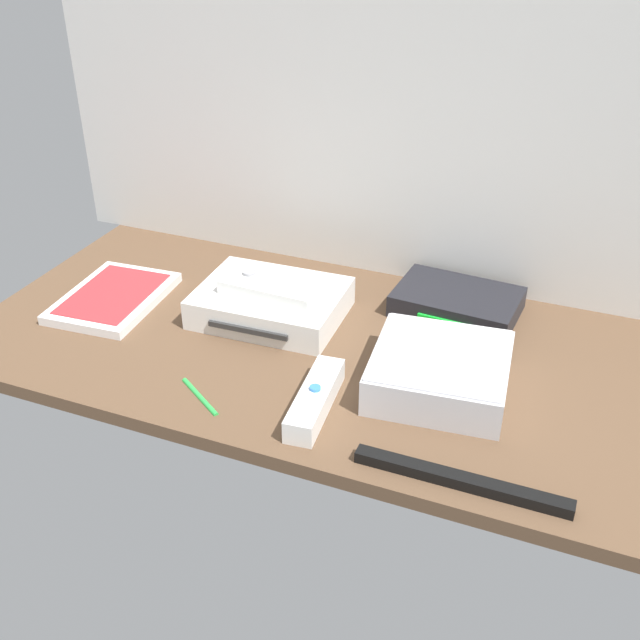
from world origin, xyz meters
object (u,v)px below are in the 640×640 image
(game_console, at_px, (271,303))
(remote_classic_pad, at_px, (274,285))
(remote_wand, at_px, (315,399))
(mini_computer, at_px, (440,371))
(game_case, at_px, (113,298))
(stylus_pen, at_px, (200,395))
(network_router, at_px, (457,302))
(sensor_bar, at_px, (461,481))

(game_console, bearing_deg, remote_classic_pad, -13.81)
(game_console, distance_m, remote_wand, 0.24)
(game_console, bearing_deg, mini_computer, -18.97)
(game_case, bearing_deg, remote_wand, -22.42)
(remote_classic_pad, height_order, stylus_pen, remote_classic_pad)
(mini_computer, height_order, remote_wand, mini_computer)
(stylus_pen, bearing_deg, network_router, 52.90)
(stylus_pen, bearing_deg, remote_classic_pad, 88.77)
(remote_classic_pad, bearing_deg, sensor_bar, -34.10)
(remote_wand, height_order, remote_classic_pad, remote_classic_pad)
(game_console, distance_m, stylus_pen, 0.22)
(game_case, distance_m, remote_wand, 0.41)
(mini_computer, height_order, stylus_pen, mini_computer)
(game_console, distance_m, remote_classic_pad, 0.03)
(remote_classic_pad, bearing_deg, game_console, 170.43)
(remote_classic_pad, bearing_deg, mini_computer, -14.86)
(stylus_pen, bearing_deg, remote_wand, 12.69)
(mini_computer, bearing_deg, game_case, 176.54)
(mini_computer, height_order, game_case, mini_computer)
(network_router, bearing_deg, game_console, -151.65)
(remote_classic_pad, bearing_deg, network_router, 27.50)
(network_router, bearing_deg, mini_computer, -79.20)
(game_console, bearing_deg, stylus_pen, -91.47)
(network_router, distance_m, stylus_pen, 0.42)
(game_console, distance_m, network_router, 0.28)
(game_case, bearing_deg, stylus_pen, -37.62)
(sensor_bar, bearing_deg, game_console, 143.85)
(remote_classic_pad, bearing_deg, stylus_pen, -88.99)
(game_console, distance_m, sensor_bar, 0.43)
(game_case, bearing_deg, mini_computer, -7.22)
(mini_computer, bearing_deg, network_router, 96.87)
(remote_wand, bearing_deg, game_console, 123.04)
(remote_wand, xyz_separation_m, sensor_bar, (0.20, -0.07, -0.01))
(game_console, xyz_separation_m, game_case, (-0.24, -0.05, -0.01))
(remote_wand, height_order, sensor_bar, remote_wand)
(network_router, bearing_deg, sensor_bar, -71.98)
(remote_wand, xyz_separation_m, remote_classic_pad, (-0.14, 0.18, 0.04))
(game_case, distance_m, network_router, 0.52)
(game_case, xyz_separation_m, stylus_pen, (0.24, -0.16, -0.00))
(mini_computer, height_order, sensor_bar, mini_computer)
(remote_wand, bearing_deg, game_case, 155.88)
(game_console, relative_size, mini_computer, 1.16)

